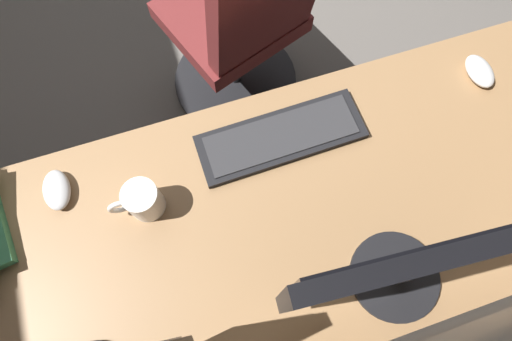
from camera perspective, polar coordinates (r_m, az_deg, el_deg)
desk at (r=1.03m, az=0.88°, el=-8.05°), size 1.92×0.66×0.73m
drawer_pedestal at (r=1.39m, az=-18.59°, el=-17.33°), size 0.40×0.51×0.69m
monitor_primary at (r=0.76m, az=24.32°, el=-11.39°), size 0.55×0.20×0.43m
keyboard_main at (r=1.03m, az=3.49°, el=4.74°), size 0.42×0.15×0.02m
mouse_main at (r=1.08m, az=-26.13°, el=-2.45°), size 0.06×0.10×0.03m
mouse_spare at (r=1.26m, az=28.83°, el=12.10°), size 0.06×0.10×0.03m
coffee_mug at (r=0.96m, az=-15.60°, el=-4.07°), size 0.12×0.08×0.09m
office_chair at (r=1.56m, az=-1.91°, el=19.00°), size 0.56×0.61×0.97m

